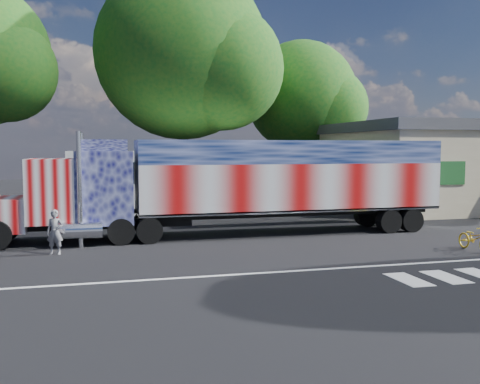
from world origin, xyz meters
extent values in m
plane|color=black|center=(0.00, 0.00, 0.00)|extent=(100.00, 100.00, 0.00)
cube|color=silver|center=(0.00, -3.00, 0.01)|extent=(30.00, 0.15, 0.01)
cube|color=silver|center=(2.80, -4.80, 0.01)|extent=(0.70, 1.60, 0.01)
cube|color=silver|center=(4.00, -4.80, 0.01)|extent=(0.70, 1.60, 0.01)
cube|color=black|center=(-6.28, 3.90, 0.68)|extent=(8.75, 0.97, 0.29)
cube|color=#D6797B|center=(-7.25, 3.90, 2.04)|extent=(1.75, 2.43, 2.43)
cube|color=black|center=(-8.08, 3.90, 2.48)|extent=(0.06, 2.04, 0.88)
cube|color=#4D518C|center=(-5.31, 3.90, 2.14)|extent=(2.14, 2.43, 2.82)
cube|color=#4D518C|center=(-5.31, 3.90, 3.74)|extent=(1.75, 2.33, 0.49)
cylinder|color=silver|center=(-6.18, 5.19, 2.14)|extent=(0.19, 0.19, 4.28)
cylinder|color=silver|center=(-6.18, 2.62, 2.14)|extent=(0.19, 0.19, 4.28)
cylinder|color=silver|center=(-6.28, 5.17, 0.63)|extent=(1.75, 0.64, 0.64)
cylinder|color=silver|center=(-6.28, 2.64, 0.63)|extent=(1.75, 0.64, 0.64)
cylinder|color=black|center=(-9.10, 4.97, 0.53)|extent=(1.07, 0.34, 1.07)
cylinder|color=black|center=(-4.72, 2.88, 0.51)|extent=(1.01, 0.53, 1.01)
cylinder|color=black|center=(-4.72, 4.92, 0.51)|extent=(1.01, 0.53, 1.01)
cylinder|color=black|center=(-3.65, 2.88, 0.51)|extent=(1.01, 0.53, 1.01)
cylinder|color=black|center=(-3.65, 4.92, 0.51)|extent=(1.01, 0.53, 1.01)
cube|color=black|center=(2.47, 3.90, 0.92)|extent=(12.64, 1.07, 0.29)
cube|color=#D97B7B|center=(2.47, 3.90, 2.04)|extent=(13.03, 2.53, 1.95)
cube|color=#43548D|center=(2.47, 3.90, 3.50)|extent=(13.03, 2.53, 0.97)
cube|color=silver|center=(2.47, 3.90, 1.07)|extent=(13.03, 2.53, 0.12)
cube|color=silver|center=(9.01, 3.90, 2.53)|extent=(0.04, 2.43, 2.82)
cylinder|color=black|center=(6.66, 2.88, 0.51)|extent=(1.01, 0.53, 1.01)
cylinder|color=black|center=(6.66, 4.92, 0.51)|extent=(1.01, 0.53, 1.01)
cylinder|color=black|center=(7.73, 2.88, 0.51)|extent=(1.01, 0.53, 1.01)
cylinder|color=black|center=(7.73, 4.92, 0.51)|extent=(1.01, 0.53, 1.01)
cube|color=silver|center=(-1.05, 11.15, 1.76)|extent=(12.06, 2.61, 3.52)
cube|color=black|center=(-1.05, 11.15, 2.41)|extent=(11.66, 2.67, 1.11)
cube|color=black|center=(-1.05, 11.15, 0.45)|extent=(12.06, 2.61, 0.25)
cube|color=black|center=(-7.08, 11.15, 1.91)|extent=(0.06, 2.31, 1.41)
cylinder|color=black|center=(-5.58, 9.89, 0.50)|extent=(1.00, 0.30, 1.00)
cylinder|color=black|center=(-5.58, 12.41, 0.50)|extent=(1.00, 0.30, 1.00)
cylinder|color=black|center=(1.96, 9.89, 0.50)|extent=(1.00, 0.30, 1.00)
cylinder|color=black|center=(1.96, 12.41, 0.50)|extent=(1.00, 0.30, 1.00)
cylinder|color=black|center=(2.87, 9.89, 0.50)|extent=(1.00, 0.30, 1.00)
cylinder|color=black|center=(2.87, 12.41, 0.50)|extent=(1.00, 0.30, 1.00)
cube|color=#1E5926|center=(12.00, 5.96, 2.40)|extent=(1.60, 0.08, 1.20)
imported|color=slate|center=(-6.99, 1.48, 0.78)|extent=(0.65, 0.52, 1.56)
imported|color=gold|center=(7.43, -1.67, 0.45)|extent=(0.60, 1.72, 0.90)
cylinder|color=black|center=(8.78, 18.90, 2.97)|extent=(0.70, 0.70, 5.94)
sphere|color=#265B18|center=(8.78, 18.90, 7.42)|extent=(7.99, 7.99, 7.99)
sphere|color=#265B18|center=(10.38, 17.71, 6.57)|extent=(5.59, 5.59, 5.59)
sphere|color=#265B18|center=(7.59, 20.10, 8.27)|extent=(5.19, 5.19, 5.19)
sphere|color=#265B18|center=(-10.53, 15.22, 8.04)|extent=(5.80, 5.80, 5.80)
cylinder|color=black|center=(-0.33, 15.93, 3.84)|extent=(0.70, 0.70, 7.69)
sphere|color=#265B18|center=(-0.33, 15.93, 9.61)|extent=(10.80, 10.80, 10.80)
sphere|color=#265B18|center=(1.83, 14.31, 8.51)|extent=(7.56, 7.56, 7.56)
sphere|color=#265B18|center=(-1.95, 17.55, 10.71)|extent=(7.02, 7.02, 7.02)
camera|label=1|loc=(-5.47, -17.75, 3.64)|focal=40.00mm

